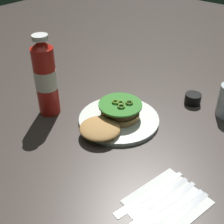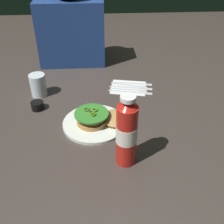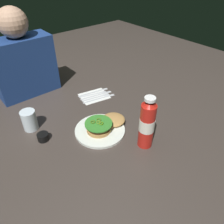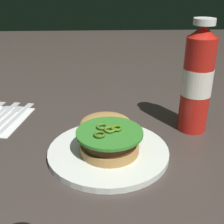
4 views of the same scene
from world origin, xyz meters
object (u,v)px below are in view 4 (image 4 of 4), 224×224
Objects in this scene: burger_sandwich at (108,134)px; table_knife at (2,115)px; dinner_plate at (108,152)px; ketchup_bottle at (197,81)px; steak_knife at (17,116)px; fork_utensil at (8,116)px.

table_knife is at bearing 59.06° from burger_sandwich.
dinner_plate is 1.21× the size of table_knife.
burger_sandwich reaches higher than table_knife.
ketchup_bottle is at bearing -69.95° from burger_sandwich.
table_knife is (0.16, 0.27, -0.03)m from burger_sandwich.
burger_sandwich is 1.08× the size of table_knife.
ketchup_bottle reaches higher than burger_sandwich.
ketchup_bottle is (0.07, -0.20, 0.09)m from burger_sandwich.
table_knife is (0.19, 0.27, -0.00)m from dinner_plate.
steak_knife is 1.00× the size of table_knife.
steak_knife is at bearing -80.19° from fork_utensil.
dinner_plate is at bearing -125.32° from table_knife.
fork_utensil is 0.86× the size of table_knife.
dinner_plate is at bearing -125.55° from fork_utensil.
dinner_plate is 0.96× the size of ketchup_bottle.
burger_sandwich is 0.23m from ketchup_bottle.
steak_knife and table_knife have the same top height.
burger_sandwich is 0.30m from fork_utensil.
dinner_plate reaches higher than table_knife.
fork_utensil and table_knife have the same top height.
dinner_plate reaches higher than fork_utensil.
burger_sandwich is at bearing -120.86° from fork_utensil.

